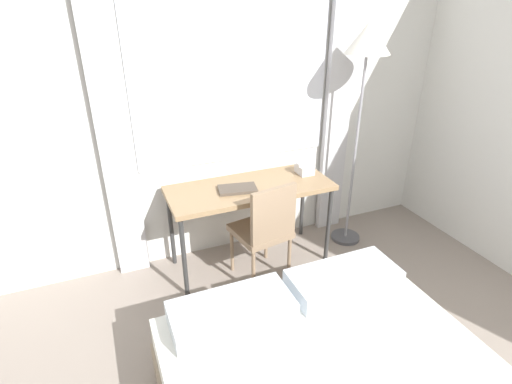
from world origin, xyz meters
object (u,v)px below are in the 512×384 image
at_px(desk_chair, 265,227).
at_px(standing_lamp, 366,57).
at_px(telephone, 304,169).
at_px(desk, 250,193).
at_px(book, 237,189).

height_order(desk_chair, standing_lamp, standing_lamp).
bearing_deg(telephone, desk, -173.82).
height_order(desk, desk_chair, desk_chair).
xyz_separation_m(desk_chair, telephone, (0.51, 0.32, 0.28)).
bearing_deg(book, telephone, 8.23).
bearing_deg(standing_lamp, desk_chair, -165.28).
relative_size(desk, standing_lamp, 0.68).
xyz_separation_m(standing_lamp, book, (-1.10, -0.02, -0.93)).
bearing_deg(book, standing_lamp, 1.22).
xyz_separation_m(telephone, book, (-0.64, -0.09, -0.03)).
relative_size(desk_chair, telephone, 5.77).
distance_m(desk, desk_chair, 0.32).
bearing_deg(standing_lamp, book, -178.78).
bearing_deg(book, desk, 16.82).
relative_size(desk_chair, standing_lamp, 0.45).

